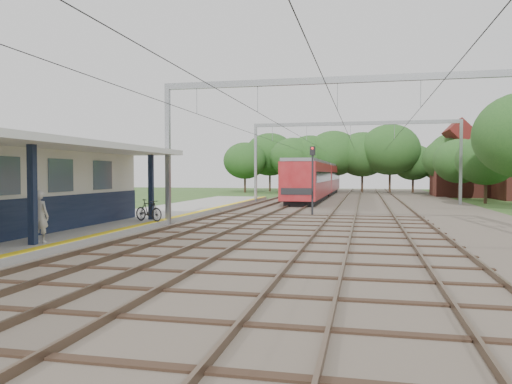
% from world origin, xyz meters
% --- Properties ---
extents(ground, '(160.00, 160.00, 0.00)m').
position_xyz_m(ground, '(0.00, 0.00, 0.00)').
color(ground, '#2D4C1E').
rests_on(ground, ground).
extents(ballast_bed, '(18.00, 90.00, 0.10)m').
position_xyz_m(ballast_bed, '(4.00, 30.00, 0.05)').
color(ballast_bed, '#473D33').
rests_on(ballast_bed, ground).
extents(platform, '(5.00, 52.00, 0.35)m').
position_xyz_m(platform, '(-7.50, 14.00, 0.17)').
color(platform, gray).
rests_on(platform, ground).
extents(yellow_stripe, '(0.45, 52.00, 0.01)m').
position_xyz_m(yellow_stripe, '(-5.25, 14.00, 0.35)').
color(yellow_stripe, yellow).
rests_on(yellow_stripe, platform).
extents(rail_tracks, '(11.80, 88.00, 0.15)m').
position_xyz_m(rail_tracks, '(1.50, 30.00, 0.18)').
color(rail_tracks, brown).
rests_on(rail_tracks, ballast_bed).
extents(catenary_system, '(17.22, 88.00, 7.00)m').
position_xyz_m(catenary_system, '(3.39, 25.28, 5.51)').
color(catenary_system, gray).
rests_on(catenary_system, ground).
extents(tree_band, '(31.72, 30.88, 8.82)m').
position_xyz_m(tree_band, '(3.84, 57.12, 4.92)').
color(tree_band, '#382619').
rests_on(tree_band, ground).
extents(house_far, '(8.00, 6.12, 8.66)m').
position_xyz_m(house_far, '(16.00, 52.00, 3.23)').
color(house_far, brown).
rests_on(house_far, ground).
extents(person, '(0.64, 0.44, 1.72)m').
position_xyz_m(person, '(-6.00, 6.49, 1.21)').
color(person, beige).
rests_on(person, platform).
extents(bicycle, '(1.79, 1.11, 1.04)m').
position_xyz_m(bicycle, '(-5.60, 14.04, 0.87)').
color(bicycle, black).
rests_on(bicycle, platform).
extents(train, '(2.81, 34.96, 3.70)m').
position_xyz_m(train, '(-0.50, 46.17, 2.07)').
color(train, black).
rests_on(train, ballast_bed).
extents(signal_post, '(0.33, 0.30, 4.25)m').
position_xyz_m(signal_post, '(1.35, 22.11, 2.66)').
color(signal_post, black).
rests_on(signal_post, ground).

